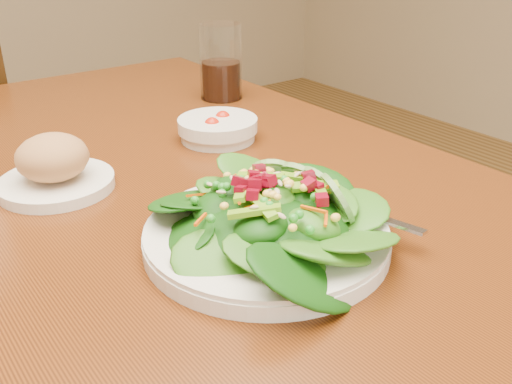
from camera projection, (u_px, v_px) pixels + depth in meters
dining_table at (156, 247)px, 0.86m from camera, size 0.90×1.40×0.75m
salad_plate at (273, 220)px, 0.66m from camera, size 0.29×0.29×0.08m
bread_plate at (54, 167)px, 0.80m from camera, size 0.16×0.16×0.08m
tomato_bowl at (218, 129)px, 0.98m from camera, size 0.14×0.14×0.05m
drinking_glass at (221, 67)px, 1.19m from camera, size 0.09×0.09×0.15m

